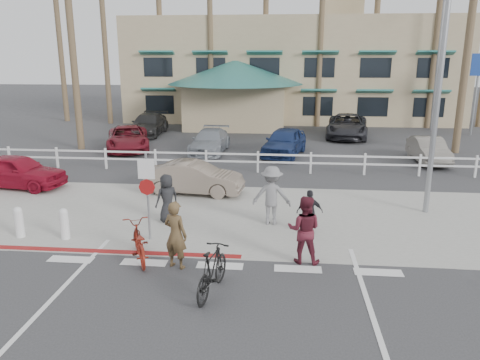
# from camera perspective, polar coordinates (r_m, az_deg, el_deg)

# --- Properties ---
(ground) EXTENTS (140.00, 140.00, 0.00)m
(ground) POSITION_cam_1_polar(r_m,az_deg,el_deg) (11.74, -2.87, -11.72)
(ground) COLOR #333335
(bike_path) EXTENTS (12.00, 16.00, 0.01)m
(bike_path) POSITION_cam_1_polar(r_m,az_deg,el_deg) (10.02, -4.59, -16.84)
(bike_path) COLOR #333335
(bike_path) RESTS_ON ground
(sidewalk_plaza) EXTENTS (22.00, 7.00, 0.01)m
(sidewalk_plaza) POSITION_cam_1_polar(r_m,az_deg,el_deg) (15.85, -0.54, -4.36)
(sidewalk_plaza) COLOR gray
(sidewalk_plaza) RESTS_ON ground
(cross_street) EXTENTS (40.00, 5.00, 0.01)m
(cross_street) POSITION_cam_1_polar(r_m,az_deg,el_deg) (19.65, 0.68, -0.47)
(cross_street) COLOR #333335
(cross_street) RESTS_ON ground
(parking_lot) EXTENTS (50.00, 16.00, 0.01)m
(parking_lot) POSITION_cam_1_polar(r_m,az_deg,el_deg) (28.89, 2.27, 4.60)
(parking_lot) COLOR #333335
(parking_lot) RESTS_ON ground
(curb_red) EXTENTS (7.00, 0.25, 0.02)m
(curb_red) POSITION_cam_1_polar(r_m,az_deg,el_deg) (13.51, -14.96, -8.46)
(curb_red) COLOR maroon
(curb_red) RESTS_ON ground
(rail_fence) EXTENTS (29.40, 0.16, 1.00)m
(rail_fence) POSITION_cam_1_polar(r_m,az_deg,el_deg) (21.43, 2.47, 2.21)
(rail_fence) COLOR silver
(rail_fence) RESTS_ON ground
(building) EXTENTS (28.00, 16.00, 11.30)m
(building) POSITION_cam_1_polar(r_m,az_deg,el_deg) (41.36, 6.29, 15.58)
(building) COLOR tan
(building) RESTS_ON ground
(sign_post) EXTENTS (0.50, 0.10, 2.90)m
(sign_post) POSITION_cam_1_polar(r_m,az_deg,el_deg) (13.69, -11.19, -1.48)
(sign_post) COLOR gray
(sign_post) RESTS_ON ground
(bollard_0) EXTENTS (0.26, 0.26, 0.95)m
(bollard_0) POSITION_cam_1_polar(r_m,az_deg,el_deg) (14.72, -20.62, -5.01)
(bollard_0) COLOR silver
(bollard_0) RESTS_ON ground
(bollard_1) EXTENTS (0.26, 0.26, 0.95)m
(bollard_1) POSITION_cam_1_polar(r_m,az_deg,el_deg) (15.38, -25.34, -4.66)
(bollard_1) COLOR silver
(bollard_1) RESTS_ON ground
(streetlight_0) EXTENTS (0.60, 2.00, 9.00)m
(streetlight_0) POSITION_cam_1_polar(r_m,az_deg,el_deg) (16.62, 23.18, 11.21)
(streetlight_0) COLOR gray
(streetlight_0) RESTS_ON ground
(streetlight_1) EXTENTS (0.60, 2.00, 9.50)m
(streetlight_1) POSITION_cam_1_polar(r_m,az_deg,el_deg) (35.91, 22.99, 13.14)
(streetlight_1) COLOR gray
(streetlight_1) RESTS_ON ground
(info_sign) EXTENTS (1.20, 0.16, 5.60)m
(info_sign) POSITION_cam_1_polar(r_m,az_deg,el_deg) (34.75, 26.80, 9.46)
(info_sign) COLOR navy
(info_sign) RESTS_ON ground
(palm_0) EXTENTS (4.00, 4.00, 15.00)m
(palm_0) POSITION_cam_1_polar(r_m,az_deg,el_deg) (40.44, -21.31, 17.32)
(palm_0) COLOR #1B3916
(palm_0) RESTS_ON ground
(palm_1) EXTENTS (4.00, 4.00, 13.00)m
(palm_1) POSITION_cam_1_polar(r_m,az_deg,el_deg) (37.89, -16.20, 16.42)
(palm_1) COLOR #1B3916
(palm_1) RESTS_ON ground
(palm_2) EXTENTS (4.00, 4.00, 16.00)m
(palm_2) POSITION_cam_1_polar(r_m,az_deg,el_deg) (37.69, -9.80, 19.08)
(palm_2) COLOR #1B3916
(palm_2) RESTS_ON ground
(palm_3) EXTENTS (4.00, 4.00, 14.00)m
(palm_3) POSITION_cam_1_polar(r_m,az_deg,el_deg) (35.83, -3.66, 17.87)
(palm_3) COLOR #1B3916
(palm_3) RESTS_ON ground
(palm_4) EXTENTS (4.00, 4.00, 15.00)m
(palm_4) POSITION_cam_1_polar(r_m,az_deg,el_deg) (36.45, 3.15, 18.62)
(palm_4) COLOR #1B3916
(palm_4) RESTS_ON ground
(palm_5) EXTENTS (4.00, 4.00, 13.00)m
(palm_5) POSITION_cam_1_polar(r_m,az_deg,el_deg) (35.46, 9.82, 16.91)
(palm_5) COLOR #1B3916
(palm_5) RESTS_ON ground
(palm_6) EXTENTS (4.00, 4.00, 17.00)m
(palm_6) POSITION_cam_1_polar(r_m,az_deg,el_deg) (37.06, 16.41, 19.56)
(palm_6) COLOR #1B3916
(palm_6) RESTS_ON ground
(palm_7) EXTENTS (4.00, 4.00, 14.00)m
(palm_7) POSITION_cam_1_polar(r_m,az_deg,el_deg) (36.90, 22.89, 16.69)
(palm_7) COLOR #1B3916
(palm_7) RESTS_ON ground
(palm_10) EXTENTS (4.00, 4.00, 12.00)m
(palm_10) POSITION_cam_1_polar(r_m,az_deg,el_deg) (27.88, -19.83, 15.76)
(palm_10) COLOR #1B3916
(palm_10) RESTS_ON ground
(palm_11) EXTENTS (4.00, 4.00, 14.00)m
(palm_11) POSITION_cam_1_polar(r_m,az_deg,el_deg) (28.04, 26.36, 17.16)
(palm_11) COLOR #1B3916
(palm_11) RESTS_ON ground
(bike_red) EXTENTS (1.41, 2.03, 1.01)m
(bike_red) POSITION_cam_1_polar(r_m,az_deg,el_deg) (12.70, -12.26, -7.41)
(bike_red) COLOR maroon
(bike_red) RESTS_ON ground
(rider_red) EXTENTS (0.76, 0.64, 1.77)m
(rider_red) POSITION_cam_1_polar(r_m,az_deg,el_deg) (11.97, -7.85, -6.65)
(rider_red) COLOR brown
(rider_red) RESTS_ON ground
(bike_black) EXTENTS (0.89, 1.95, 1.13)m
(bike_black) POSITION_cam_1_polar(r_m,az_deg,el_deg) (10.76, -3.41, -11.00)
(bike_black) COLOR black
(bike_black) RESTS_ON ground
(rider_black) EXTENTS (0.97, 0.80, 1.81)m
(rider_black) POSITION_cam_1_polar(r_m,az_deg,el_deg) (12.26, 7.83, -6.01)
(rider_black) COLOR #561926
(rider_black) RESTS_ON ground
(pedestrian_a) EXTENTS (1.29, 0.82, 1.90)m
(pedestrian_a) POSITION_cam_1_polar(r_m,az_deg,el_deg) (14.87, 3.88, -1.89)
(pedestrian_a) COLOR slate
(pedestrian_a) RESTS_ON ground
(pedestrian_child) EXTENTS (0.81, 0.38, 1.35)m
(pedestrian_child) POSITION_cam_1_polar(r_m,az_deg,el_deg) (14.33, 8.49, -3.84)
(pedestrian_child) COLOR black
(pedestrian_child) RESTS_ON ground
(pedestrian_b) EXTENTS (0.92, 0.88, 1.58)m
(pedestrian_b) POSITION_cam_1_polar(r_m,az_deg,el_deg) (15.28, -8.88, -2.20)
(pedestrian_b) COLOR black
(pedestrian_b) RESTS_ON ground
(car_white_sedan) EXTENTS (3.94, 1.71, 1.26)m
(car_white_sedan) POSITION_cam_1_polar(r_m,az_deg,el_deg) (18.27, -5.63, 0.27)
(car_white_sedan) COLOR #7B6D5F
(car_white_sedan) RESTS_ON ground
(car_red_compact) EXTENTS (4.18, 2.16, 1.36)m
(car_red_compact) POSITION_cam_1_polar(r_m,az_deg,el_deg) (21.07, -25.54, 0.99)
(car_red_compact) COLOR maroon
(car_red_compact) RESTS_ON ground
(lot_car_0) EXTENTS (3.63, 5.28, 1.34)m
(lot_car_0) POSITION_cam_1_polar(r_m,az_deg,el_deg) (27.25, -13.50, 4.97)
(lot_car_0) COLOR maroon
(lot_car_0) RESTS_ON ground
(lot_car_1) EXTENTS (1.92, 4.42, 1.27)m
(lot_car_1) POSITION_cam_1_polar(r_m,az_deg,el_deg) (25.83, -3.70, 4.73)
(lot_car_1) COLOR gray
(lot_car_1) RESTS_ON ground
(lot_car_2) EXTENTS (2.72, 4.65, 1.48)m
(lot_car_2) POSITION_cam_1_polar(r_m,az_deg,el_deg) (25.14, 5.44, 4.66)
(lot_car_2) COLOR navy
(lot_car_2) RESTS_ON ground
(lot_car_3) EXTENTS (1.36, 3.81, 1.25)m
(lot_car_3) POSITION_cam_1_polar(r_m,az_deg,el_deg) (25.26, 22.00, 3.40)
(lot_car_3) COLOR gray
(lot_car_3) RESTS_ON ground
(lot_car_4) EXTENTS (2.09, 4.88, 1.40)m
(lot_car_4) POSITION_cam_1_polar(r_m,az_deg,el_deg) (32.11, -11.12, 6.66)
(lot_car_4) COLOR black
(lot_car_4) RESTS_ON ground
(lot_car_5) EXTENTS (3.23, 5.70, 1.50)m
(lot_car_5) POSITION_cam_1_polar(r_m,az_deg,el_deg) (31.33, 12.92, 6.45)
(lot_car_5) COLOR #25262A
(lot_car_5) RESTS_ON ground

